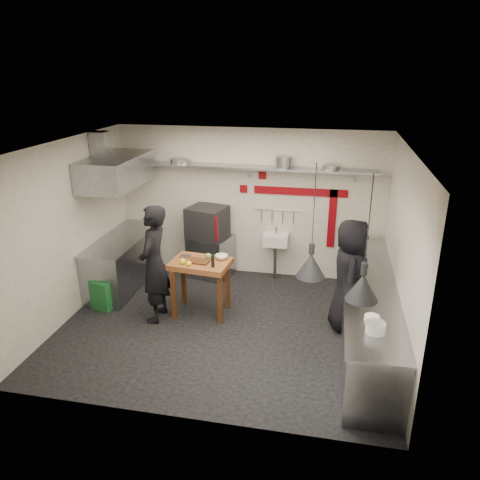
% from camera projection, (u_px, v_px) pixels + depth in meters
% --- Properties ---
extents(floor, '(5.00, 5.00, 0.00)m').
position_uv_depth(floor, '(224.00, 325.00, 7.34)').
color(floor, black).
rests_on(floor, ground).
extents(ceiling, '(5.00, 5.00, 0.00)m').
position_uv_depth(ceiling, '(222.00, 146.00, 6.37)').
color(ceiling, beige).
rests_on(ceiling, floor).
extents(wall_back, '(5.00, 0.04, 2.80)m').
position_uv_depth(wall_back, '(249.00, 203.00, 8.78)').
color(wall_back, silver).
rests_on(wall_back, floor).
extents(wall_front, '(5.00, 0.04, 2.80)m').
position_uv_depth(wall_front, '(177.00, 311.00, 4.93)').
color(wall_front, silver).
rests_on(wall_front, floor).
extents(wall_left, '(0.04, 4.20, 2.80)m').
position_uv_depth(wall_left, '(68.00, 231.00, 7.32)').
color(wall_left, silver).
rests_on(wall_left, floor).
extents(wall_right, '(0.04, 4.20, 2.80)m').
position_uv_depth(wall_right, '(401.00, 255.00, 6.39)').
color(wall_right, silver).
rests_on(wall_right, floor).
extents(red_band_horiz, '(1.70, 0.02, 0.14)m').
position_uv_depth(red_band_horiz, '(300.00, 192.00, 8.49)').
color(red_band_horiz, maroon).
rests_on(red_band_horiz, wall_back).
extents(red_band_vert, '(0.14, 0.02, 1.10)m').
position_uv_depth(red_band_vert, '(332.00, 219.00, 8.55)').
color(red_band_vert, maroon).
rests_on(red_band_vert, wall_back).
extents(red_tile_a, '(0.14, 0.02, 0.14)m').
position_uv_depth(red_tile_a, '(262.00, 175.00, 8.53)').
color(red_tile_a, maroon).
rests_on(red_tile_a, wall_back).
extents(red_tile_b, '(0.14, 0.02, 0.14)m').
position_uv_depth(red_tile_b, '(244.00, 189.00, 8.69)').
color(red_tile_b, maroon).
rests_on(red_tile_b, wall_back).
extents(back_shelf, '(4.60, 0.34, 0.04)m').
position_uv_depth(back_shelf, '(247.00, 167.00, 8.37)').
color(back_shelf, gray).
rests_on(back_shelf, wall_back).
extents(shelf_bracket_left, '(0.04, 0.06, 0.24)m').
position_uv_depth(shelf_bracket_left, '(151.00, 167.00, 8.89)').
color(shelf_bracket_left, gray).
rests_on(shelf_bracket_left, wall_back).
extents(shelf_bracket_mid, '(0.04, 0.06, 0.24)m').
position_uv_depth(shelf_bracket_mid, '(249.00, 171.00, 8.54)').
color(shelf_bracket_mid, gray).
rests_on(shelf_bracket_mid, wall_back).
extents(shelf_bracket_right, '(0.04, 0.06, 0.24)m').
position_uv_depth(shelf_bracket_right, '(355.00, 176.00, 8.18)').
color(shelf_bracket_right, gray).
rests_on(shelf_bracket_right, wall_back).
extents(pan_far_left, '(0.39, 0.39, 0.09)m').
position_uv_depth(pan_far_left, '(178.00, 161.00, 8.58)').
color(pan_far_left, gray).
rests_on(pan_far_left, back_shelf).
extents(pan_mid_left, '(0.31, 0.31, 0.07)m').
position_uv_depth(pan_mid_left, '(183.00, 162.00, 8.57)').
color(pan_mid_left, gray).
rests_on(pan_mid_left, back_shelf).
extents(stock_pot, '(0.31, 0.31, 0.20)m').
position_uv_depth(stock_pot, '(284.00, 162.00, 8.20)').
color(stock_pot, gray).
rests_on(stock_pot, back_shelf).
extents(pan_right, '(0.37, 0.37, 0.08)m').
position_uv_depth(pan_right, '(331.00, 167.00, 8.07)').
color(pan_right, gray).
rests_on(pan_right, back_shelf).
extents(oven_stand, '(0.88, 0.83, 0.80)m').
position_uv_depth(oven_stand, '(211.00, 256.00, 8.99)').
color(oven_stand, gray).
rests_on(oven_stand, floor).
extents(combi_oven, '(0.79, 0.76, 0.58)m').
position_uv_depth(combi_oven, '(207.00, 222.00, 8.71)').
color(combi_oven, black).
rests_on(combi_oven, oven_stand).
extents(oven_door, '(0.48, 0.15, 0.46)m').
position_uv_depth(oven_door, '(206.00, 227.00, 8.43)').
color(oven_door, maroon).
rests_on(oven_door, combi_oven).
extents(oven_glass, '(0.35, 0.10, 0.34)m').
position_uv_depth(oven_glass, '(205.00, 228.00, 8.41)').
color(oven_glass, black).
rests_on(oven_glass, oven_door).
extents(hand_sink, '(0.46, 0.34, 0.22)m').
position_uv_depth(hand_sink, '(276.00, 240.00, 8.73)').
color(hand_sink, silver).
rests_on(hand_sink, wall_back).
extents(sink_tap, '(0.03, 0.03, 0.14)m').
position_uv_depth(sink_tap, '(276.00, 230.00, 8.67)').
color(sink_tap, gray).
rests_on(sink_tap, hand_sink).
extents(sink_drain, '(0.06, 0.06, 0.66)m').
position_uv_depth(sink_drain, '(275.00, 262.00, 8.85)').
color(sink_drain, gray).
rests_on(sink_drain, floor).
extents(utensil_rail, '(0.90, 0.02, 0.02)m').
position_uv_depth(utensil_rail, '(278.00, 210.00, 8.67)').
color(utensil_rail, gray).
rests_on(utensil_rail, wall_back).
extents(counter_right, '(0.70, 3.80, 0.90)m').
position_uv_depth(counter_right, '(368.00, 313.00, 6.79)').
color(counter_right, gray).
rests_on(counter_right, floor).
extents(counter_right_top, '(0.76, 3.90, 0.03)m').
position_uv_depth(counter_right_top, '(371.00, 285.00, 6.62)').
color(counter_right_top, gray).
rests_on(counter_right_top, counter_right).
extents(plate_stack, '(0.29, 0.29, 0.13)m').
position_uv_depth(plate_stack, '(376.00, 328.00, 5.38)').
color(plate_stack, silver).
rests_on(plate_stack, counter_right_top).
extents(small_bowl_right, '(0.20, 0.20, 0.05)m').
position_uv_depth(small_bowl_right, '(372.00, 318.00, 5.67)').
color(small_bowl_right, silver).
rests_on(small_bowl_right, counter_right_top).
extents(counter_left, '(0.70, 1.90, 0.90)m').
position_uv_depth(counter_left, '(123.00, 262.00, 8.55)').
color(counter_left, gray).
rests_on(counter_left, floor).
extents(counter_left_top, '(0.76, 2.00, 0.03)m').
position_uv_depth(counter_left_top, '(121.00, 239.00, 8.39)').
color(counter_left_top, gray).
rests_on(counter_left_top, counter_left).
extents(extractor_hood, '(0.78, 1.60, 0.50)m').
position_uv_depth(extractor_hood, '(117.00, 171.00, 7.95)').
color(extractor_hood, gray).
rests_on(extractor_hood, ceiling).
extents(hood_duct, '(0.28, 0.28, 0.50)m').
position_uv_depth(hood_duct, '(101.00, 147.00, 7.85)').
color(hood_duct, gray).
rests_on(hood_duct, ceiling).
extents(green_bin, '(0.44, 0.44, 0.50)m').
position_uv_depth(green_bin, '(105.00, 293.00, 7.83)').
color(green_bin, '#195C28').
rests_on(green_bin, floor).
extents(prep_table, '(0.98, 0.73, 0.92)m').
position_uv_depth(prep_table, '(201.00, 287.00, 7.56)').
color(prep_table, brown).
rests_on(prep_table, floor).
extents(cutting_board, '(0.35, 0.26, 0.02)m').
position_uv_depth(cutting_board, '(199.00, 261.00, 7.37)').
color(cutting_board, '#4A2610').
rests_on(cutting_board, prep_table).
extents(pepper_mill, '(0.06, 0.06, 0.20)m').
position_uv_depth(pepper_mill, '(213.00, 261.00, 7.16)').
color(pepper_mill, black).
rests_on(pepper_mill, prep_table).
extents(lemon_a, '(0.10, 0.10, 0.09)m').
position_uv_depth(lemon_a, '(183.00, 261.00, 7.29)').
color(lemon_a, yellow).
rests_on(lemon_a, prep_table).
extents(lemon_b, '(0.10, 0.10, 0.08)m').
position_uv_depth(lemon_b, '(189.00, 263.00, 7.22)').
color(lemon_b, yellow).
rests_on(lemon_b, prep_table).
extents(veg_ball, '(0.11, 0.11, 0.09)m').
position_uv_depth(veg_ball, '(208.00, 256.00, 7.48)').
color(veg_ball, '#6A9C3F').
rests_on(veg_ball, prep_table).
extents(steel_tray, '(0.17, 0.11, 0.03)m').
position_uv_depth(steel_tray, '(185.00, 256.00, 7.56)').
color(steel_tray, gray).
rests_on(steel_tray, prep_table).
extents(bowl, '(0.21, 0.21, 0.07)m').
position_uv_depth(bowl, '(221.00, 257.00, 7.48)').
color(bowl, silver).
rests_on(bowl, prep_table).
extents(heat_lamp_near, '(0.46, 0.46, 1.43)m').
position_uv_depth(heat_lamp_near, '(313.00, 222.00, 5.54)').
color(heat_lamp_near, black).
rests_on(heat_lamp_near, ceiling).
extents(heat_lamp_far, '(0.42, 0.42, 1.44)m').
position_uv_depth(heat_lamp_far, '(367.00, 240.00, 4.99)').
color(heat_lamp_far, black).
rests_on(heat_lamp_far, ceiling).
extents(chef_left, '(0.46, 0.70, 1.89)m').
position_uv_depth(chef_left, '(154.00, 264.00, 7.24)').
color(chef_left, black).
rests_on(chef_left, floor).
extents(chef_right, '(0.56, 0.86, 1.76)m').
position_uv_depth(chef_right, '(350.00, 275.00, 7.00)').
color(chef_right, black).
rests_on(chef_right, floor).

